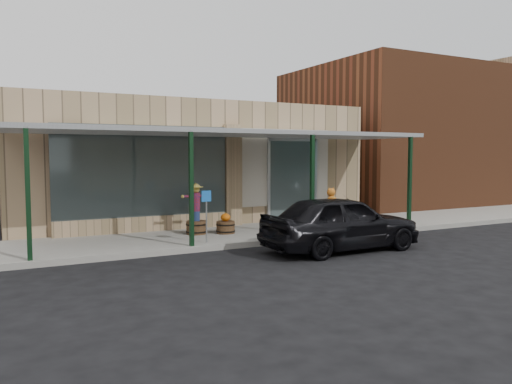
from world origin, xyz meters
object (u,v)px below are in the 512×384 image
barrel_scarecrow (196,217)px  barrel_pumpkin (226,226)px  handicap_sign (206,209)px  parked_sedan (341,223)px

barrel_scarecrow → barrel_pumpkin: barrel_scarecrow is taller
handicap_sign → parked_sedan: size_ratio=0.32×
barrel_pumpkin → parked_sedan: 3.57m
barrel_pumpkin → handicap_sign: (-1.07, -1.20, 0.65)m
barrel_pumpkin → parked_sedan: parked_sedan is taller
barrel_pumpkin → barrel_scarecrow: bearing=160.7°
handicap_sign → parked_sedan: 3.46m
parked_sedan → handicap_sign: bearing=56.9°
barrel_scarecrow → barrel_pumpkin: bearing=-15.4°
barrel_scarecrow → handicap_sign: (-0.28, -1.48, 0.37)m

